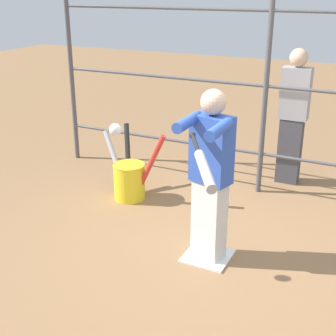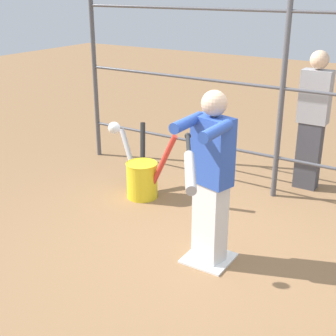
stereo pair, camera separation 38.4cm
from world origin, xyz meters
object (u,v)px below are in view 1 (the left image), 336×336
(baseball_bat_swinging, at_px, (203,165))
(bat_bucket, at_px, (130,178))
(bystander_behind_fence, at_px, (293,115))
(softball_in_flight, at_px, (115,130))
(batter, at_px, (210,173))

(baseball_bat_swinging, xyz_separation_m, bat_bucket, (1.52, -1.60, -0.97))
(bystander_behind_fence, bearing_deg, softball_in_flight, 71.92)
(batter, xyz_separation_m, baseball_bat_swinging, (-0.26, 0.81, 0.39))
(batter, relative_size, baseball_bat_swinging, 2.11)
(baseball_bat_swinging, height_order, bat_bucket, baseball_bat_swinging)
(bat_bucket, bearing_deg, baseball_bat_swinging, 133.66)
(batter, relative_size, bystander_behind_fence, 0.94)
(batter, height_order, softball_in_flight, batter)
(batter, xyz_separation_m, bystander_behind_fence, (-0.24, -2.06, 0.02))
(batter, relative_size, softball_in_flight, 15.87)
(bat_bucket, bearing_deg, batter, 148.04)
(bat_bucket, distance_m, bystander_behind_fence, 2.06)
(softball_in_flight, bearing_deg, batter, -140.48)
(batter, distance_m, softball_in_flight, 0.89)
(baseball_bat_swinging, bearing_deg, bat_bucket, -46.34)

